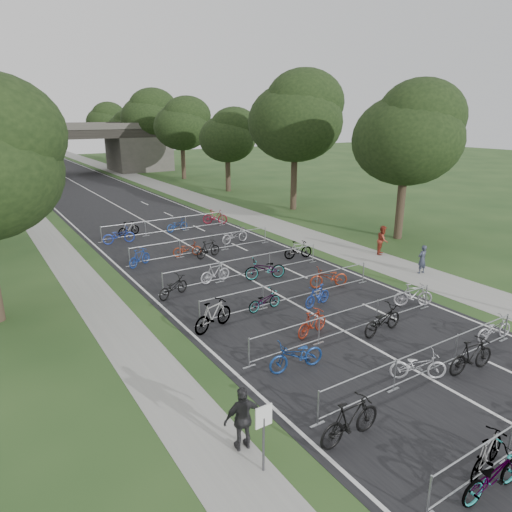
% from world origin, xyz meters
% --- Properties ---
extents(road, '(11.00, 140.00, 0.01)m').
position_xyz_m(road, '(0.00, 50.00, 0.01)').
color(road, black).
rests_on(road, ground).
extents(sidewalk_right, '(3.00, 140.00, 0.01)m').
position_xyz_m(sidewalk_right, '(8.00, 50.00, 0.01)').
color(sidewalk_right, gray).
rests_on(sidewalk_right, ground).
extents(sidewalk_left, '(2.00, 140.00, 0.01)m').
position_xyz_m(sidewalk_left, '(-7.50, 50.00, 0.01)').
color(sidewalk_left, gray).
rests_on(sidewalk_left, ground).
extents(lane_markings, '(0.12, 140.00, 0.00)m').
position_xyz_m(lane_markings, '(0.00, 50.00, 0.00)').
color(lane_markings, silver).
rests_on(lane_markings, ground).
extents(overpass_bridge, '(31.00, 8.00, 7.05)m').
position_xyz_m(overpass_bridge, '(0.00, 65.00, 3.53)').
color(overpass_bridge, '#45433D').
rests_on(overpass_bridge, ground).
extents(park_sign, '(0.45, 0.06, 1.83)m').
position_xyz_m(park_sign, '(-6.80, 3.00, 1.27)').
color(park_sign, '#4C4C51').
rests_on(park_sign, ground).
extents(tree_right_0, '(7.17, 7.17, 10.93)m').
position_xyz_m(tree_right_0, '(13.11, 15.93, 6.92)').
color(tree_right_0, '#33261C').
rests_on(tree_right_0, ground).
extents(tree_right_1, '(8.18, 8.18, 12.47)m').
position_xyz_m(tree_right_1, '(13.11, 27.93, 7.90)').
color(tree_right_1, '#33261C').
rests_on(tree_right_1, ground).
extents(tree_right_2, '(6.16, 6.16, 9.39)m').
position_xyz_m(tree_right_2, '(13.11, 39.93, 5.95)').
color(tree_right_2, '#33261C').
rests_on(tree_right_2, ground).
extents(tree_right_3, '(7.17, 7.17, 10.93)m').
position_xyz_m(tree_right_3, '(13.11, 51.93, 6.92)').
color(tree_right_3, '#33261C').
rests_on(tree_right_3, ground).
extents(tree_right_4, '(8.18, 8.18, 12.47)m').
position_xyz_m(tree_right_4, '(13.11, 63.93, 7.90)').
color(tree_right_4, '#33261C').
rests_on(tree_right_4, ground).
extents(tree_right_5, '(6.16, 6.16, 9.39)m').
position_xyz_m(tree_right_5, '(13.11, 75.93, 5.95)').
color(tree_right_5, '#33261C').
rests_on(tree_right_5, ground).
extents(tree_right_6, '(7.17, 7.17, 10.93)m').
position_xyz_m(tree_right_6, '(13.11, 87.93, 6.92)').
color(tree_right_6, '#33261C').
rests_on(tree_right_6, ground).
extents(barrier_row_1, '(9.70, 0.08, 1.10)m').
position_xyz_m(barrier_row_1, '(0.00, 3.60, 0.55)').
color(barrier_row_1, '#A1A4A9').
rests_on(barrier_row_1, ground).
extents(barrier_row_2, '(9.70, 0.08, 1.10)m').
position_xyz_m(barrier_row_2, '(0.00, 7.20, 0.55)').
color(barrier_row_2, '#A1A4A9').
rests_on(barrier_row_2, ground).
extents(barrier_row_3, '(9.70, 0.08, 1.10)m').
position_xyz_m(barrier_row_3, '(0.00, 11.00, 0.55)').
color(barrier_row_3, '#A1A4A9').
rests_on(barrier_row_3, ground).
extents(barrier_row_4, '(9.70, 0.08, 1.10)m').
position_xyz_m(barrier_row_4, '(0.00, 15.00, 0.55)').
color(barrier_row_4, '#A1A4A9').
rests_on(barrier_row_4, ground).
extents(barrier_row_5, '(9.70, 0.08, 1.10)m').
position_xyz_m(barrier_row_5, '(0.00, 20.00, 0.55)').
color(barrier_row_5, '#A1A4A9').
rests_on(barrier_row_5, ground).
extents(barrier_row_6, '(9.70, 0.08, 1.10)m').
position_xyz_m(barrier_row_6, '(0.00, 26.00, 0.55)').
color(barrier_row_6, '#A1A4A9').
rests_on(barrier_row_6, ground).
extents(bike_0, '(2.05, 0.81, 1.06)m').
position_xyz_m(bike_0, '(-2.87, -0.37, 0.53)').
color(bike_0, '#A1A4A9').
rests_on(bike_0, ground).
extents(bike_1, '(1.77, 0.76, 1.03)m').
position_xyz_m(bike_1, '(-2.30, 0.10, 0.51)').
color(bike_1, '#A1A4A9').
rests_on(bike_1, ground).
extents(bike_4, '(2.07, 0.63, 1.24)m').
position_xyz_m(bike_4, '(-4.30, 2.67, 0.62)').
color(bike_4, black).
rests_on(bike_4, ground).
extents(bike_5, '(1.90, 1.53, 0.97)m').
position_xyz_m(bike_5, '(-0.36, 3.65, 0.48)').
color(bike_5, '#B9BAC1').
rests_on(bike_5, ground).
extents(bike_6, '(2.03, 0.77, 1.19)m').
position_xyz_m(bike_6, '(1.45, 2.96, 0.60)').
color(bike_6, black).
rests_on(bike_6, ground).
extents(bike_7, '(1.79, 0.85, 0.90)m').
position_xyz_m(bike_7, '(4.30, 3.86, 0.45)').
color(bike_7, '#A5A5AD').
rests_on(bike_7, ground).
extents(bike_8, '(2.10, 0.96, 1.06)m').
position_xyz_m(bike_8, '(-3.35, 6.20, 0.53)').
color(bike_8, navy).
rests_on(bike_8, ground).
extents(bike_9, '(1.77, 0.84, 1.03)m').
position_xyz_m(bike_9, '(-1.28, 7.90, 0.51)').
color(bike_9, maroon).
rests_on(bike_9, ground).
extents(bike_10, '(2.19, 0.95, 1.12)m').
position_xyz_m(bike_10, '(1.12, 6.53, 0.56)').
color(bike_10, black).
rests_on(bike_10, ground).
extents(bike_11, '(1.78, 1.31, 1.06)m').
position_xyz_m(bike_11, '(4.30, 7.64, 0.53)').
color(bike_11, '#97959C').
rests_on(bike_11, ground).
extents(bike_12, '(2.13, 1.21, 1.23)m').
position_xyz_m(bike_12, '(-4.30, 10.39, 0.62)').
color(bike_12, '#A1A4A9').
rests_on(bike_12, ground).
extents(bike_13, '(1.71, 0.67, 0.88)m').
position_xyz_m(bike_13, '(-1.54, 10.86, 0.44)').
color(bike_13, '#A1A4A9').
rests_on(bike_13, ground).
extents(bike_14, '(1.67, 0.74, 0.97)m').
position_xyz_m(bike_14, '(0.72, 9.97, 0.49)').
color(bike_14, navy).
rests_on(bike_14, ground).
extents(bike_15, '(2.08, 1.27, 1.03)m').
position_xyz_m(bike_15, '(2.69, 11.44, 0.52)').
color(bike_15, maroon).
rests_on(bike_15, ground).
extents(bike_16, '(1.96, 1.36, 0.98)m').
position_xyz_m(bike_16, '(-4.30, 14.47, 0.49)').
color(bike_16, black).
rests_on(bike_16, ground).
extents(bike_17, '(1.75, 0.60, 1.03)m').
position_xyz_m(bike_17, '(-1.73, 15.11, 0.52)').
color(bike_17, '#A8A9AF').
rests_on(bike_17, ground).
extents(bike_18, '(2.29, 1.35, 1.14)m').
position_xyz_m(bike_18, '(0.66, 14.10, 0.57)').
color(bike_18, '#A1A4A9').
rests_on(bike_18, ground).
extents(bike_19, '(1.86, 0.85, 1.08)m').
position_xyz_m(bike_19, '(4.30, 16.02, 0.54)').
color(bike_19, '#A1A4A9').
rests_on(bike_19, ground).
extents(bike_20, '(1.71, 1.25, 1.02)m').
position_xyz_m(bike_20, '(-4.13, 19.71, 0.51)').
color(bike_20, navy).
rests_on(bike_20, ground).
extents(bike_21, '(1.84, 1.00, 0.92)m').
position_xyz_m(bike_21, '(-1.07, 20.00, 0.46)').
color(bike_21, maroon).
rests_on(bike_21, ground).
extents(bike_22, '(1.82, 0.87, 1.05)m').
position_xyz_m(bike_22, '(-0.12, 19.08, 0.53)').
color(bike_22, black).
rests_on(bike_22, ground).
extents(bike_23, '(2.10, 0.93, 1.07)m').
position_xyz_m(bike_23, '(2.84, 21.02, 0.53)').
color(bike_23, '#98989F').
rests_on(bike_23, ground).
extents(bike_24, '(2.15, 0.90, 1.10)m').
position_xyz_m(bike_24, '(-3.70, 25.09, 0.55)').
color(bike_24, navy).
rests_on(bike_24, ground).
extents(bike_25, '(1.77, 0.92, 1.02)m').
position_xyz_m(bike_25, '(-2.52, 26.69, 0.51)').
color(bike_25, '#A1A4A9').
rests_on(bike_25, ground).
extents(bike_26, '(1.91, 1.02, 0.95)m').
position_xyz_m(bike_26, '(0.88, 26.08, 0.48)').
color(bike_26, navy).
rests_on(bike_26, ground).
extents(bike_27, '(1.93, 1.42, 1.15)m').
position_xyz_m(bike_27, '(4.30, 26.60, 0.58)').
color(bike_27, maroon).
rests_on(bike_27, ground).
extents(pedestrian_a, '(0.59, 0.40, 1.57)m').
position_xyz_m(pedestrian_a, '(8.30, 10.34, 0.78)').
color(pedestrian_a, '#2D3344').
rests_on(pedestrian_a, ground).
extents(pedestrian_b, '(1.09, 1.03, 1.78)m').
position_xyz_m(pedestrian_b, '(9.20, 13.95, 0.89)').
color(pedestrian_b, maroon).
rests_on(pedestrian_b, ground).
extents(pedestrian_c, '(1.09, 0.59, 1.77)m').
position_xyz_m(pedestrian_c, '(-6.80, 3.93, 0.88)').
color(pedestrian_c, '#29292C').
rests_on(pedestrian_c, ground).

